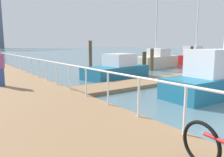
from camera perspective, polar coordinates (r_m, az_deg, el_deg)
The scene contains 13 objects.
ground_plane at distance 23.17m, azimuth -18.19°, elevation 2.84°, with size 300.00×300.00×0.00m, color slate.
floating_dock at distance 14.52m, azimuth 15.18°, elevation -0.07°, with size 15.50×2.00×0.18m, color #93704C.
boardwalk_railing at distance 12.47m, azimuth -18.03°, elevation 3.60°, with size 0.06×26.99×1.08m.
dock_piling_0 at distance 19.53m, azimuth 10.50°, elevation 4.97°, with size 0.33×0.33×1.97m, color brown.
dock_piling_1 at distance 16.33m, azimuth 8.52°, elevation 3.93°, with size 0.31×0.31×1.77m, color #473826.
dock_piling_3 at distance 16.03m, azimuth -5.73°, elevation 5.35°, with size 0.25×0.25×2.59m, color brown.
dock_piling_4 at distance 20.40m, azimuth 20.63°, elevation 4.61°, with size 0.27×0.27×1.89m, color brown.
dock_piling_5 at distance 20.63m, azimuth 20.30°, elevation 5.05°, with size 0.25×0.25×2.17m, color #473826.
moored_boat_1 at distance 15.03m, azimuth 1.34°, elevation 2.56°, with size 5.05×2.79×1.67m.
moored_boat_2 at distance 11.20m, azimuth 26.84°, elevation 0.33°, with size 6.63×2.23×7.44m.
moored_boat_4 at distance 22.74m, azimuth 11.59°, elevation 4.86°, with size 5.93×2.99×7.32m.
moored_boat_5 at distance 26.26m, azimuth 21.11°, elevation 5.14°, with size 4.16×2.32×7.60m.
pedestrian_2 at distance 11.07m, azimuth -27.59°, elevation 2.70°, with size 0.42×0.34×1.69m.
Camera 1 is at (-6.92, -1.99, 2.29)m, focal length 34.46 mm.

